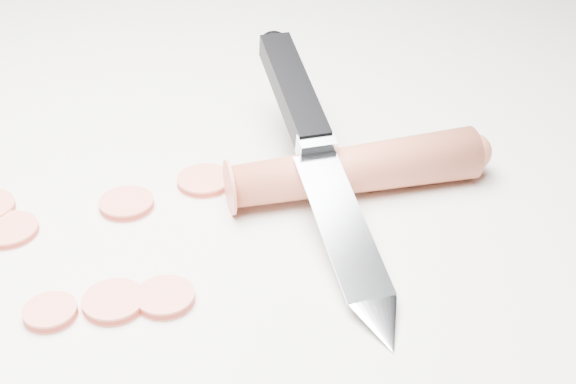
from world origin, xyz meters
The scene contains 9 objects.
ground centered at (0.00, 0.00, 0.00)m, with size 2.40×2.40×0.00m, color silver.
carrot centered at (0.08, 0.08, 0.02)m, with size 0.03×0.03×0.18m, color #C45438.
carrot_slice_1 centered at (-0.07, -0.10, 0.00)m, with size 0.04×0.04×0.01m, color #EE7257.
carrot_slice_2 centered at (-0.03, -0.03, 0.00)m, with size 0.04×0.04×0.01m, color #EE7257.
carrot_slice_3 centered at (0.04, -0.10, 0.00)m, with size 0.04×0.04×0.01m, color #EE7257.
carrot_slice_4 centered at (0.06, -0.08, 0.00)m, with size 0.03×0.03×0.01m, color #EE7257.
carrot_slice_5 centered at (-0.01, 0.03, 0.00)m, with size 0.04×0.04×0.01m, color #EE7257.
carrot_slice_6 centered at (0.02, -0.13, 0.00)m, with size 0.03×0.03×0.01m, color #EE7257.
kitchen_knife centered at (0.08, 0.05, 0.04)m, with size 0.25×0.20×0.08m, color silver, non-canonical shape.
Camera 1 is at (0.34, -0.32, 0.31)m, focal length 50.00 mm.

